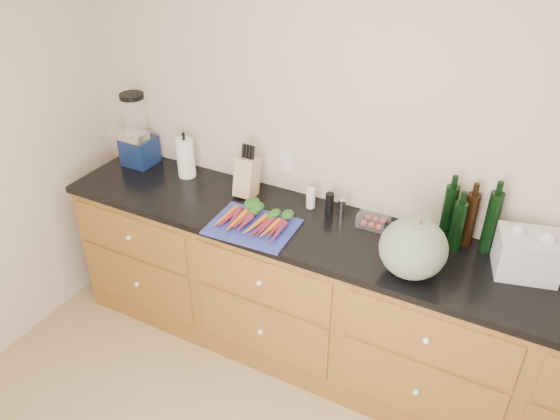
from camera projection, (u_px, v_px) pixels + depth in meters
The scene contains 15 objects.
wall_back at pixel (390, 155), 2.90m from camera, with size 4.10×0.05×2.60m, color beige.
cabinets at pixel (356, 312), 3.11m from camera, with size 3.60×0.64×0.90m.
countertop at pixel (363, 244), 2.86m from camera, with size 3.64×0.62×0.04m, color black.
cutting_board at pixel (253, 227), 2.96m from camera, with size 0.46×0.35×0.01m, color #273399.
carrots at pixel (256, 219), 2.97m from camera, with size 0.37×0.27×0.05m.
squash at pixel (413, 248), 2.56m from camera, with size 0.32×0.32×0.29m, color slate.
blender_appliance at pixel (137, 134), 3.50m from camera, with size 0.19×0.19×0.48m.
paper_towel at pixel (186, 158), 3.40m from camera, with size 0.11×0.11×0.25m, color white.
knife_block at pixel (247, 177), 3.21m from camera, with size 0.12×0.12×0.23m, color tan.
grinder_salt at pixel (311, 198), 3.11m from camera, with size 0.05×0.05×0.12m, color silver.
grinder_pepper at pixel (329, 203), 3.06m from camera, with size 0.05×0.05×0.12m, color black.
canister_chrome at pixel (342, 208), 3.04m from camera, with size 0.04×0.04×0.10m, color silver.
tomato_box at pixel (374, 219), 2.96m from camera, with size 0.16×0.13×0.08m, color white.
bottles at pixel (467, 220), 2.74m from camera, with size 0.28×0.14×0.33m.
grocery_bag at pixel (527, 254), 2.58m from camera, with size 0.28×0.22×0.21m, color silver, non-canonical shape.
Camera 1 is at (0.70, -0.96, 2.60)m, focal length 35.00 mm.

